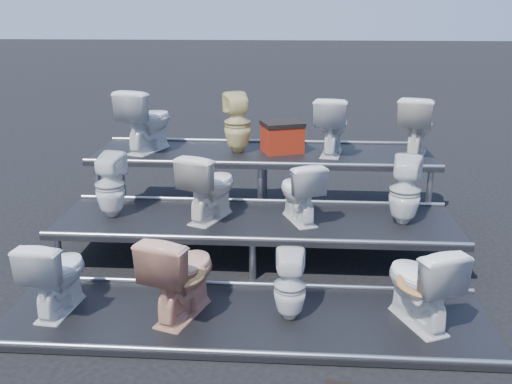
# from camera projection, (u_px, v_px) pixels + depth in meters

# --- Properties ---
(ground) EXTENTS (80.00, 80.00, 0.00)m
(ground) POSITION_uv_depth(u_px,v_px,m) (256.00, 259.00, 6.19)
(ground) COLOR black
(ground) RESTS_ON ground
(tier_front) EXTENTS (4.20, 1.20, 0.06)m
(tier_front) POSITION_uv_depth(u_px,v_px,m) (246.00, 319.00, 4.95)
(tier_front) COLOR black
(tier_front) RESTS_ON ground
(tier_mid) EXTENTS (4.20, 1.20, 0.46)m
(tier_mid) POSITION_uv_depth(u_px,v_px,m) (256.00, 239.00, 6.12)
(tier_mid) COLOR black
(tier_mid) RESTS_ON ground
(tier_back) EXTENTS (4.20, 1.20, 0.86)m
(tier_back) POSITION_uv_depth(u_px,v_px,m) (263.00, 185.00, 7.29)
(tier_back) COLOR black
(tier_back) RESTS_ON ground
(toilet_0) EXTENTS (0.46, 0.73, 0.70)m
(toilet_0) POSITION_uv_depth(u_px,v_px,m) (56.00, 273.00, 4.94)
(toilet_0) COLOR silver
(toilet_0) RESTS_ON tier_front
(toilet_1) EXTENTS (0.66, 0.87, 0.78)m
(toilet_1) POSITION_uv_depth(u_px,v_px,m) (181.00, 273.00, 4.85)
(toilet_1) COLOR tan
(toilet_1) RESTS_ON tier_front
(toilet_2) EXTENTS (0.28, 0.28, 0.61)m
(toilet_2) POSITION_uv_depth(u_px,v_px,m) (290.00, 286.00, 4.82)
(toilet_2) COLOR silver
(toilet_2) RESTS_ON tier_front
(toilet_3) EXTENTS (0.67, 0.83, 0.74)m
(toilet_3) POSITION_uv_depth(u_px,v_px,m) (420.00, 283.00, 4.73)
(toilet_3) COLOR silver
(toilet_3) RESTS_ON tier_front
(toilet_4) EXTENTS (0.36, 0.37, 0.69)m
(toilet_4) POSITION_uv_depth(u_px,v_px,m) (110.00, 185.00, 6.04)
(toilet_4) COLOR silver
(toilet_4) RESTS_ON tier_mid
(toilet_5) EXTENTS (0.65, 0.81, 0.73)m
(toilet_5) POSITION_uv_depth(u_px,v_px,m) (209.00, 186.00, 5.96)
(toilet_5) COLOR silver
(toilet_5) RESTS_ON tier_mid
(toilet_6) EXTENTS (0.57, 0.73, 0.65)m
(toilet_6) POSITION_uv_depth(u_px,v_px,m) (299.00, 191.00, 5.92)
(toilet_6) COLOR silver
(toilet_6) RESTS_ON tier_mid
(toilet_7) EXTENTS (0.39, 0.40, 0.71)m
(toilet_7) POSITION_uv_depth(u_px,v_px,m) (405.00, 190.00, 5.84)
(toilet_7) COLOR silver
(toilet_7) RESTS_ON tier_mid
(toilet_8) EXTENTS (0.69, 0.88, 0.79)m
(toilet_8) POSITION_uv_depth(u_px,v_px,m) (147.00, 120.00, 7.12)
(toilet_8) COLOR silver
(toilet_8) RESTS_ON tier_back
(toilet_9) EXTENTS (0.43, 0.43, 0.74)m
(toilet_9) POSITION_uv_depth(u_px,v_px,m) (237.00, 123.00, 7.06)
(toilet_9) COLOR #DECE86
(toilet_9) RESTS_ON tier_back
(toilet_10) EXTENTS (0.51, 0.76, 0.72)m
(toilet_10) POSITION_uv_depth(u_px,v_px,m) (332.00, 125.00, 6.99)
(toilet_10) COLOR silver
(toilet_10) RESTS_ON tier_back
(toilet_11) EXTENTS (0.60, 0.81, 0.74)m
(toilet_11) POSITION_uv_depth(u_px,v_px,m) (416.00, 126.00, 6.92)
(toilet_11) COLOR silver
(toilet_11) RESTS_ON tier_back
(red_crate) EXTENTS (0.57, 0.51, 0.34)m
(red_crate) POSITION_uv_depth(u_px,v_px,m) (282.00, 139.00, 7.13)
(red_crate) COLOR maroon
(red_crate) RESTS_ON tier_back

